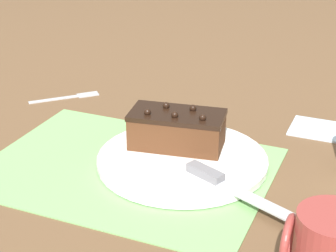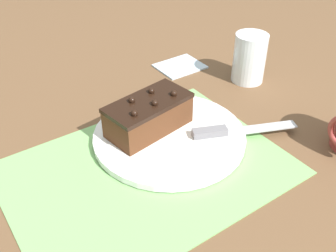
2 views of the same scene
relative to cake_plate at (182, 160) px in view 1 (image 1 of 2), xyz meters
name	(u,v)px [view 1 (image 1 of 2)]	position (x,y,z in m)	size (l,w,h in m)	color
ground_plane	(127,169)	(0.08, 0.05, -0.01)	(3.00, 3.00, 0.00)	brown
placemat_woven	(127,168)	(0.08, 0.05, -0.01)	(0.46, 0.34, 0.00)	#7AB266
cake_plate	(182,160)	(0.00, 0.00, 0.00)	(0.28, 0.28, 0.01)	white
chocolate_cake	(177,129)	(0.02, -0.03, 0.04)	(0.17, 0.10, 0.07)	#512D19
serving_knife	(222,182)	(-0.09, 0.06, 0.01)	(0.19, 0.10, 0.01)	slate
coffee_mug	(329,251)	(-0.26, 0.21, 0.04)	(0.10, 0.09, 0.10)	#993833
folded_napkin	(320,129)	(-0.19, -0.23, -0.01)	(0.11, 0.09, 0.01)	silver
dessert_fork	(70,96)	(0.33, -0.19, -0.01)	(0.12, 0.12, 0.01)	#B7BABF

